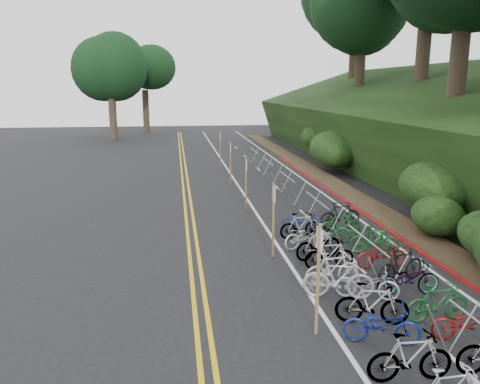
% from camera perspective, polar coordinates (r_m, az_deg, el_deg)
% --- Properties ---
extents(ground, '(120.00, 120.00, 0.00)m').
position_cam_1_polar(ground, '(11.24, 6.34, -16.91)').
color(ground, black).
rests_on(ground, ground).
extents(road_markings, '(7.47, 80.00, 0.01)m').
position_cam_1_polar(road_markings, '(20.56, 1.20, -2.93)').
color(road_markings, gold).
rests_on(road_markings, ground).
extents(red_curb, '(0.25, 28.00, 0.10)m').
position_cam_1_polar(red_curb, '(23.62, 12.69, -1.07)').
color(red_curb, maroon).
rests_on(red_curb, ground).
extents(embankment, '(14.30, 48.14, 9.11)m').
position_cam_1_polar(embankment, '(32.55, 20.67, 6.63)').
color(embankment, black).
rests_on(embankment, ground).
extents(bike_racks_rest, '(1.14, 23.00, 1.17)m').
position_cam_1_polar(bike_racks_rest, '(23.59, 5.78, 1.16)').
color(bike_racks_rest, gray).
rests_on(bike_racks_rest, ground).
extents(signpost_near, '(0.08, 0.40, 2.62)m').
position_cam_1_polar(signpost_near, '(10.71, 9.51, -9.68)').
color(signpost_near, brown).
rests_on(signpost_near, ground).
extents(signposts_rest, '(0.08, 18.40, 2.50)m').
position_cam_1_polar(signposts_rest, '(24.01, -0.33, 2.83)').
color(signposts_rest, brown).
rests_on(signposts_rest, ground).
extents(bike_front, '(1.01, 1.96, 1.14)m').
position_cam_1_polar(bike_front, '(12.88, 11.91, -10.29)').
color(bike_front, '#9E9EA3').
rests_on(bike_front, ground).
extents(bike_valet, '(3.19, 12.76, 1.06)m').
position_cam_1_polar(bike_valet, '(14.08, 15.62, -8.87)').
color(bike_valet, '#9E9EA3').
rests_on(bike_valet, ground).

